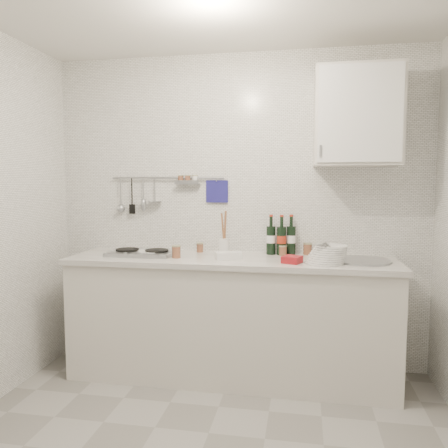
# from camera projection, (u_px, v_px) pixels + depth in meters

# --- Properties ---
(back_wall) EXTENTS (3.00, 0.02, 2.50)m
(back_wall) POSITION_uv_depth(u_px,v_px,m) (237.00, 211.00, 3.54)
(back_wall) COLOR silver
(back_wall) RESTS_ON floor
(counter) EXTENTS (2.44, 0.64, 0.96)m
(counter) POSITION_uv_depth(u_px,v_px,m) (231.00, 321.00, 3.32)
(counter) COLOR beige
(counter) RESTS_ON floor
(wall_rail) EXTENTS (0.98, 0.09, 0.34)m
(wall_rail) POSITION_uv_depth(u_px,v_px,m) (165.00, 189.00, 3.59)
(wall_rail) COLOR #93969B
(wall_rail) RESTS_ON back_wall
(wall_cabinet) EXTENTS (0.60, 0.38, 0.70)m
(wall_cabinet) POSITION_uv_depth(u_px,v_px,m) (357.00, 117.00, 3.13)
(wall_cabinet) COLOR beige
(wall_cabinet) RESTS_ON back_wall
(plate_stack_hob) EXTENTS (0.25, 0.25, 0.03)m
(plate_stack_hob) POSITION_uv_depth(u_px,v_px,m) (152.00, 253.00, 3.39)
(plate_stack_hob) COLOR #44599A
(plate_stack_hob) RESTS_ON counter
(plate_stack_sink) EXTENTS (0.30, 0.28, 0.13)m
(plate_stack_sink) POSITION_uv_depth(u_px,v_px,m) (327.00, 255.00, 3.04)
(plate_stack_sink) COLOR white
(plate_stack_sink) RESTS_ON counter
(wine_bottles) EXTENTS (0.23, 0.12, 0.31)m
(wine_bottles) POSITION_uv_depth(u_px,v_px,m) (281.00, 235.00, 3.40)
(wine_bottles) COLOR black
(wine_bottles) RESTS_ON counter
(butter_dish) EXTENTS (0.20, 0.16, 0.06)m
(butter_dish) POSITION_uv_depth(u_px,v_px,m) (228.00, 256.00, 3.19)
(butter_dish) COLOR white
(butter_dish) RESTS_ON counter
(strawberry_punnet) EXTENTS (0.15, 0.15, 0.05)m
(strawberry_punnet) POSITION_uv_depth(u_px,v_px,m) (292.00, 260.00, 3.05)
(strawberry_punnet) COLOR #AF1326
(strawberry_punnet) RESTS_ON counter
(utensil_crock) EXTENTS (0.08, 0.08, 0.34)m
(utensil_crock) POSITION_uv_depth(u_px,v_px,m) (224.00, 244.00, 3.41)
(utensil_crock) COLOR white
(utensil_crock) RESTS_ON counter
(jar_a) EXTENTS (0.06, 0.06, 0.08)m
(jar_a) POSITION_uv_depth(u_px,v_px,m) (200.00, 247.00, 3.53)
(jar_a) COLOR brown
(jar_a) RESTS_ON counter
(jar_b) EXTENTS (0.07, 0.07, 0.09)m
(jar_b) POSITION_uv_depth(u_px,v_px,m) (308.00, 249.00, 3.40)
(jar_b) COLOR brown
(jar_b) RESTS_ON counter
(jar_c) EXTENTS (0.06, 0.06, 0.08)m
(jar_c) POSITION_uv_depth(u_px,v_px,m) (283.00, 250.00, 3.37)
(jar_c) COLOR brown
(jar_c) RESTS_ON counter
(jar_d) EXTENTS (0.07, 0.07, 0.09)m
(jar_d) POSITION_uv_depth(u_px,v_px,m) (176.00, 252.00, 3.25)
(jar_d) COLOR brown
(jar_d) RESTS_ON counter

